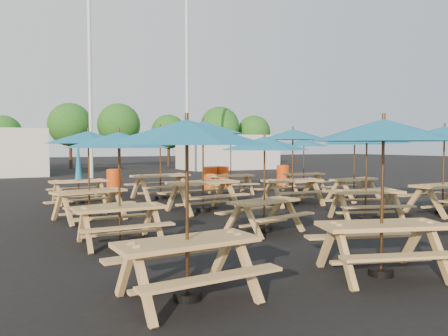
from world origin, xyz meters
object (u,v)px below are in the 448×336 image
picnic_unit_4 (383,139)px  picnic_unit_7 (160,136)px  picnic_unit_5 (265,148)px  waste_bin_1 (210,178)px  picnic_unit_1 (119,146)px  waste_bin_2 (222,177)px  waste_bin_4 (283,175)px  waste_bin_0 (114,181)px  picnic_unit_6 (203,133)px  picnic_unit_9 (367,142)px  picnic_unit_13 (444,137)px  picnic_unit_0 (187,142)px  picnic_unit_15 (304,145)px  picnic_unit_3 (78,175)px  picnic_unit_11 (231,144)px  picnic_unit_14 (355,144)px  picnic_unit_10 (293,139)px  picnic_unit_2 (88,142)px  waste_bin_3 (214,177)px

picnic_unit_4 → picnic_unit_7: 9.76m
picnic_unit_5 → waste_bin_1: size_ratio=2.49×
picnic_unit_1 → waste_bin_2: (6.38, 8.68, -1.35)m
picnic_unit_5 → waste_bin_4: (6.40, 8.75, -1.30)m
picnic_unit_1 → waste_bin_0: (1.76, 8.54, -1.35)m
waste_bin_4 → picnic_unit_6: bearing=-139.0°
picnic_unit_9 → picnic_unit_13: picnic_unit_13 is taller
picnic_unit_9 → picnic_unit_0: bearing=-133.9°
picnic_unit_0 → waste_bin_2: 13.61m
picnic_unit_6 → picnic_unit_15: size_ratio=1.24×
waste_bin_0 → waste_bin_4: size_ratio=1.00×
picnic_unit_3 → picnic_unit_6: size_ratio=0.83×
picnic_unit_4 → picnic_unit_11: picnic_unit_4 is taller
picnic_unit_6 → picnic_unit_7: (-0.16, 3.22, -0.03)m
picnic_unit_15 → picnic_unit_5: bearing=-127.1°
picnic_unit_14 → waste_bin_1: picnic_unit_14 is taller
picnic_unit_4 → picnic_unit_10: bearing=81.7°
picnic_unit_3 → picnic_unit_15: 8.63m
picnic_unit_0 → waste_bin_4: size_ratio=2.34×
picnic_unit_7 → picnic_unit_10: size_ratio=1.13×
picnic_unit_5 → waste_bin_2: size_ratio=2.49×
picnic_unit_4 → picnic_unit_6: size_ratio=0.98×
picnic_unit_2 → picnic_unit_15: size_ratio=1.18×
picnic_unit_7 → picnic_unit_4: bearing=-99.5°
picnic_unit_2 → picnic_unit_4: (2.89, -6.49, 0.02)m
picnic_unit_1 → picnic_unit_10: picnic_unit_10 is taller
waste_bin_0 → waste_bin_1: (4.01, 0.02, 0.00)m
waste_bin_1 → picnic_unit_3: bearing=-157.2°
picnic_unit_2 → picnic_unit_6: size_ratio=0.95×
picnic_unit_13 → picnic_unit_14: size_ratio=1.03×
picnic_unit_1 → waste_bin_3: bearing=53.9°
picnic_unit_0 → picnic_unit_14: picnic_unit_14 is taller
picnic_unit_5 → picnic_unit_2: bearing=120.0°
picnic_unit_4 → waste_bin_3: (3.30, 12.58, -1.46)m
picnic_unit_1 → waste_bin_2: bearing=51.9°
picnic_unit_14 → waste_bin_3: picnic_unit_14 is taller
picnic_unit_4 → picnic_unit_5: picnic_unit_4 is taller
picnic_unit_0 → picnic_unit_11: 11.08m
picnic_unit_0 → waste_bin_1: size_ratio=2.34×
picnic_unit_2 → picnic_unit_9: (5.95, -3.07, 0.01)m
picnic_unit_1 → waste_bin_4: 12.72m
picnic_unit_4 → picnic_unit_5: size_ratio=1.12×
picnic_unit_10 → waste_bin_4: size_ratio=2.54×
picnic_unit_2 → picnic_unit_3: size_ratio=1.15×
picnic_unit_6 → picnic_unit_7: picnic_unit_6 is taller
picnic_unit_4 → picnic_unit_14: picnic_unit_4 is taller
picnic_unit_0 → picnic_unit_14: 10.41m
picnic_unit_14 → waste_bin_2: bearing=101.1°
picnic_unit_5 → picnic_unit_6: (-0.00, 3.18, 0.41)m
picnic_unit_11 → picnic_unit_14: bearing=-43.1°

